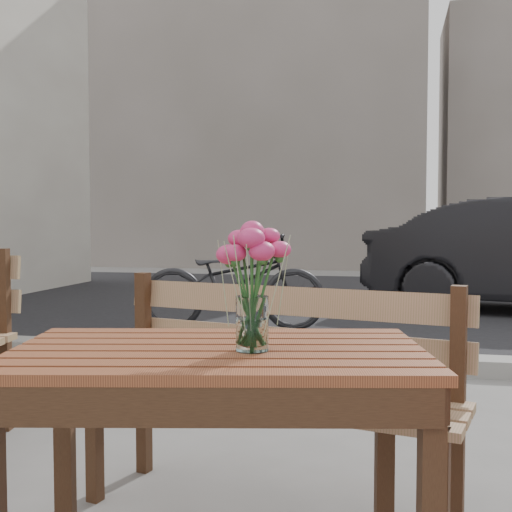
{
  "coord_description": "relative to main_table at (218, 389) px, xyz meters",
  "views": [
    {
      "loc": [
        0.3,
        -1.63,
        1.06
      ],
      "look_at": [
        -0.07,
        0.12,
        0.97
      ],
      "focal_mm": 45.0,
      "sensor_mm": 36.0,
      "label": 1
    }
  ],
  "objects": [
    {
      "name": "backdrop_buildings",
      "position": [
        0.34,
        14.3,
        3.01
      ],
      "size": [
        15.5,
        4.0,
        8.0
      ],
      "color": "slate",
      "rests_on": "ground"
    },
    {
      "name": "main_bench",
      "position": [
        0.06,
        0.58,
        -0.06
      ],
      "size": [
        1.46,
        0.73,
        0.87
      ],
      "rotation": [
        0.0,
        0.0,
        -0.23
      ],
      "color": "#94754C",
      "rests_on": "ground"
    },
    {
      "name": "bicycle",
      "position": [
        -1.05,
        4.36,
        -0.12
      ],
      "size": [
        1.88,
        0.91,
        0.95
      ],
      "primitive_type": "imported",
      "rotation": [
        0.0,
        0.0,
        1.73
      ],
      "color": "black",
      "rests_on": "ground"
    },
    {
      "name": "main_vase",
      "position": [
        0.1,
        -0.02,
        0.34
      ],
      "size": [
        0.19,
        0.19,
        0.35
      ],
      "color": "white",
      "rests_on": "main_table"
    },
    {
      "name": "street",
      "position": [
        0.17,
        4.97,
        -0.56
      ],
      "size": [
        30.0,
        8.12,
        0.12
      ],
      "color": "black",
      "rests_on": "ground"
    },
    {
      "name": "main_table",
      "position": [
        0.0,
        0.0,
        0.0
      ],
      "size": [
        1.26,
        0.88,
        0.71
      ],
      "rotation": [
        0.0,
        0.0,
        0.2
      ],
      "color": "#612E19",
      "rests_on": "ground"
    }
  ]
}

